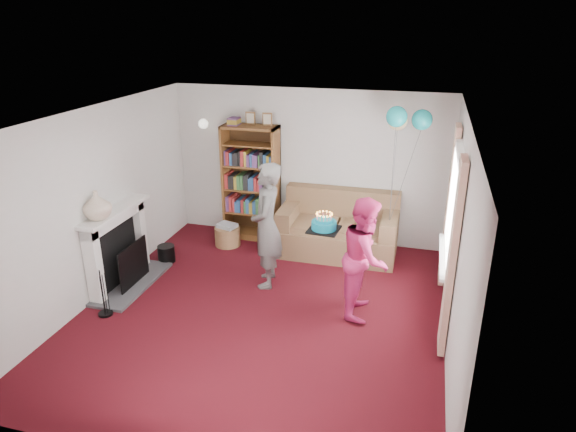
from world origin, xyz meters
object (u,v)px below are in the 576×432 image
(person_striped, at_px, (267,226))
(birthday_cake, at_px, (324,225))
(bookcase, at_px, (252,184))
(person_magenta, at_px, (365,257))
(sofa, at_px, (339,230))

(person_striped, height_order, birthday_cake, person_striped)
(bookcase, relative_size, birthday_cake, 5.82)
(birthday_cake, bearing_deg, person_striped, 152.04)
(person_striped, bearing_deg, bookcase, -166.37)
(person_magenta, bearing_deg, birthday_cake, 99.07)
(bookcase, height_order, person_magenta, bookcase)
(person_striped, distance_m, birthday_cake, 1.04)
(sofa, xyz_separation_m, person_magenta, (0.62, -1.70, 0.41))
(bookcase, distance_m, person_magenta, 2.89)
(sofa, bearing_deg, birthday_cake, -86.89)
(bookcase, xyz_separation_m, person_striped, (0.75, -1.54, -0.06))
(person_striped, relative_size, birthday_cake, 4.83)
(bookcase, height_order, person_striped, bookcase)
(bookcase, bearing_deg, person_magenta, -41.89)
(sofa, distance_m, person_striped, 1.61)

